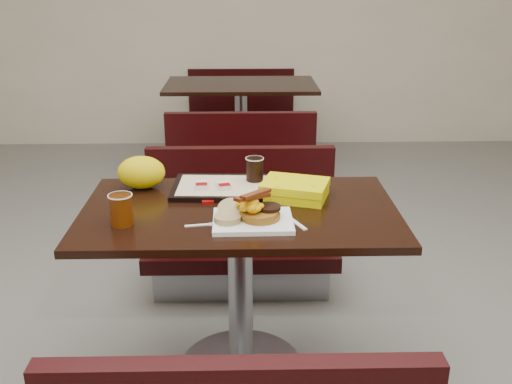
{
  "coord_description": "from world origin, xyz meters",
  "views": [
    {
      "loc": [
        0.02,
        -2.06,
        1.6
      ],
      "look_at": [
        0.06,
        -0.01,
        0.82
      ],
      "focal_mm": 41.01,
      "sensor_mm": 36.0,
      "label": 1
    }
  ],
  "objects_px": {
    "pancake_stack": "(260,214)",
    "clamshell": "(295,190)",
    "platter": "(253,221)",
    "hashbrown_sleeve_left": "(202,185)",
    "knife": "(293,221)",
    "table_near": "(241,294)",
    "tray": "(223,187)",
    "paper_bag": "(141,172)",
    "fork": "(197,225)",
    "table_far": "(241,129)",
    "coffee_cup_near": "(121,210)",
    "bench_near_n": "(241,226)",
    "coffee_cup_far": "(255,169)",
    "bench_far_s": "(241,157)",
    "hashbrown_sleeve_right": "(224,186)",
    "bench_far_n": "(241,112)"
  },
  "relations": [
    {
      "from": "tray",
      "to": "hashbrown_sleeve_right",
      "type": "xyz_separation_m",
      "value": [
        0.0,
        -0.03,
        0.02
      ]
    },
    {
      "from": "knife",
      "to": "coffee_cup_far",
      "type": "distance_m",
      "value": 0.41
    },
    {
      "from": "table_near",
      "to": "knife",
      "type": "distance_m",
      "value": 0.44
    },
    {
      "from": "hashbrown_sleeve_left",
      "to": "hashbrown_sleeve_right",
      "type": "distance_m",
      "value": 0.09
    },
    {
      "from": "table_far",
      "to": "coffee_cup_near",
      "type": "bearing_deg",
      "value": -98.68
    },
    {
      "from": "table_near",
      "to": "paper_bag",
      "type": "bearing_deg",
      "value": 150.1
    },
    {
      "from": "bench_near_n",
      "to": "paper_bag",
      "type": "xyz_separation_m",
      "value": [
        -0.41,
        -0.47,
        0.46
      ]
    },
    {
      "from": "table_near",
      "to": "fork",
      "type": "xyz_separation_m",
      "value": [
        -0.15,
        -0.16,
        0.38
      ]
    },
    {
      "from": "bench_near_n",
      "to": "fork",
      "type": "xyz_separation_m",
      "value": [
        -0.15,
        -0.86,
        0.39
      ]
    },
    {
      "from": "platter",
      "to": "coffee_cup_far",
      "type": "bearing_deg",
      "value": 86.92
    },
    {
      "from": "pancake_stack",
      "to": "hashbrown_sleeve_left",
      "type": "height_order",
      "value": "pancake_stack"
    },
    {
      "from": "coffee_cup_far",
      "to": "clamshell",
      "type": "distance_m",
      "value": 0.22
    },
    {
      "from": "hashbrown_sleeve_left",
      "to": "clamshell",
      "type": "relative_size",
      "value": 0.28
    },
    {
      "from": "table_near",
      "to": "paper_bag",
      "type": "relative_size",
      "value": 6.13
    },
    {
      "from": "coffee_cup_near",
      "to": "tray",
      "type": "distance_m",
      "value": 0.49
    },
    {
      "from": "bench_near_n",
      "to": "coffee_cup_far",
      "type": "bearing_deg",
      "value": -81.9
    },
    {
      "from": "pancake_stack",
      "to": "tray",
      "type": "bearing_deg",
      "value": 113.06
    },
    {
      "from": "coffee_cup_far",
      "to": "hashbrown_sleeve_right",
      "type": "bearing_deg",
      "value": -145.35
    },
    {
      "from": "hashbrown_sleeve_right",
      "to": "coffee_cup_far",
      "type": "relative_size",
      "value": 0.72
    },
    {
      "from": "tray",
      "to": "hashbrown_sleeve_left",
      "type": "xyz_separation_m",
      "value": [
        -0.09,
        -0.02,
        0.02
      ]
    },
    {
      "from": "fork",
      "to": "hashbrown_sleeve_left",
      "type": "bearing_deg",
      "value": 81.57
    },
    {
      "from": "platter",
      "to": "coffee_cup_near",
      "type": "xyz_separation_m",
      "value": [
        -0.47,
        0.0,
        0.05
      ]
    },
    {
      "from": "bench_far_s",
      "to": "hashbrown_sleeve_right",
      "type": "xyz_separation_m",
      "value": [
        -0.07,
        -1.73,
        0.42
      ]
    },
    {
      "from": "bench_near_n",
      "to": "bench_far_n",
      "type": "bearing_deg",
      "value": 90.0
    },
    {
      "from": "tray",
      "to": "paper_bag",
      "type": "distance_m",
      "value": 0.34
    },
    {
      "from": "table_near",
      "to": "fork",
      "type": "bearing_deg",
      "value": -133.46
    },
    {
      "from": "bench_far_n",
      "to": "coffee_cup_far",
      "type": "distance_m",
      "value": 3.08
    },
    {
      "from": "hashbrown_sleeve_right",
      "to": "bench_near_n",
      "type": "bearing_deg",
      "value": 67.98
    },
    {
      "from": "hashbrown_sleeve_left",
      "to": "clamshell",
      "type": "distance_m",
      "value": 0.38
    },
    {
      "from": "bench_far_n",
      "to": "pancake_stack",
      "type": "height_order",
      "value": "pancake_stack"
    },
    {
      "from": "bench_far_n",
      "to": "table_near",
      "type": "bearing_deg",
      "value": -90.0
    },
    {
      "from": "pancake_stack",
      "to": "clamshell",
      "type": "distance_m",
      "value": 0.28
    },
    {
      "from": "pancake_stack",
      "to": "coffee_cup_near",
      "type": "xyz_separation_m",
      "value": [
        -0.49,
        -0.01,
        0.02
      ]
    },
    {
      "from": "table_far",
      "to": "knife",
      "type": "height_order",
      "value": "knife"
    },
    {
      "from": "tray",
      "to": "paper_bag",
      "type": "bearing_deg",
      "value": 177.22
    },
    {
      "from": "bench_far_s",
      "to": "bench_far_n",
      "type": "bearing_deg",
      "value": 90.0
    },
    {
      "from": "bench_near_n",
      "to": "fork",
      "type": "relative_size",
      "value": 8.19
    },
    {
      "from": "platter",
      "to": "hashbrown_sleeve_left",
      "type": "xyz_separation_m",
      "value": [
        -0.2,
        0.32,
        0.02
      ]
    },
    {
      "from": "tray",
      "to": "fork",
      "type": "bearing_deg",
      "value": -100.47
    },
    {
      "from": "table_near",
      "to": "coffee_cup_far",
      "type": "relative_size",
      "value": 12.19
    },
    {
      "from": "hashbrown_sleeve_right",
      "to": "paper_bag",
      "type": "bearing_deg",
      "value": 154.58
    },
    {
      "from": "coffee_cup_far",
      "to": "clamshell",
      "type": "relative_size",
      "value": 0.39
    },
    {
      "from": "bench_near_n",
      "to": "knife",
      "type": "xyz_separation_m",
      "value": [
        0.19,
        -0.83,
        0.39
      ]
    },
    {
      "from": "knife",
      "to": "hashbrown_sleeve_right",
      "type": "distance_m",
      "value": 0.4
    },
    {
      "from": "table_near",
      "to": "tray",
      "type": "height_order",
      "value": "tray"
    },
    {
      "from": "table_near",
      "to": "coffee_cup_far",
      "type": "distance_m",
      "value": 0.52
    },
    {
      "from": "platter",
      "to": "coffee_cup_far",
      "type": "height_order",
      "value": "coffee_cup_far"
    },
    {
      "from": "bench_far_s",
      "to": "knife",
      "type": "relative_size",
      "value": 5.65
    },
    {
      "from": "knife",
      "to": "clamshell",
      "type": "xyz_separation_m",
      "value": [
        0.02,
        0.23,
        0.03
      ]
    },
    {
      "from": "pancake_stack",
      "to": "fork",
      "type": "xyz_separation_m",
      "value": [
        -0.23,
        -0.03,
        -0.03
      ]
    }
  ]
}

